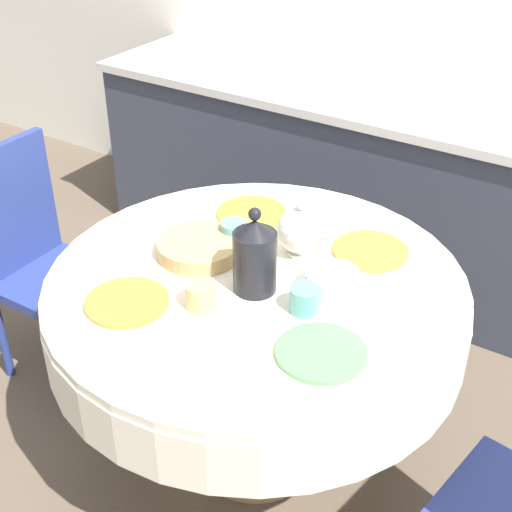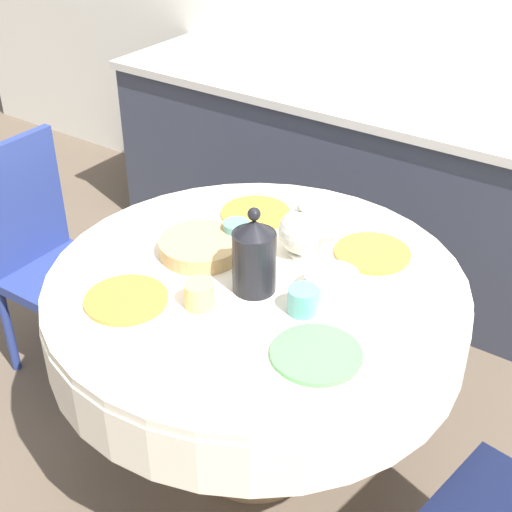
# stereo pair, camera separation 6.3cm
# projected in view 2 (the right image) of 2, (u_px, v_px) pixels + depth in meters

# --- Properties ---
(ground_plane) EXTENTS (12.00, 12.00, 0.00)m
(ground_plane) POSITION_uv_depth(u_px,v_px,m) (256.00, 454.00, 2.59)
(ground_plane) COLOR brown
(kitchen_counter) EXTENTS (3.24, 0.64, 0.90)m
(kitchen_counter) POSITION_uv_depth(u_px,v_px,m) (423.00, 202.00, 3.27)
(kitchen_counter) COLOR #383D4C
(kitchen_counter) RESTS_ON ground_plane
(dining_table) EXTENTS (1.30, 1.30, 0.77)m
(dining_table) POSITION_uv_depth(u_px,v_px,m) (256.00, 311.00, 2.24)
(dining_table) COLOR tan
(dining_table) RESTS_ON ground_plane
(chair_right) EXTENTS (0.40, 0.40, 0.96)m
(chair_right) POSITION_uv_depth(u_px,v_px,m) (46.00, 251.00, 2.78)
(chair_right) COLOR navy
(chair_right) RESTS_ON ground_plane
(plate_near_left) EXTENTS (0.24, 0.24, 0.01)m
(plate_near_left) POSITION_uv_depth(u_px,v_px,m) (126.00, 300.00, 2.07)
(plate_near_left) COLOR orange
(plate_near_left) RESTS_ON dining_table
(cup_near_left) EXTENTS (0.09, 0.09, 0.08)m
(cup_near_left) POSITION_uv_depth(u_px,v_px,m) (199.00, 295.00, 2.03)
(cup_near_left) COLOR #DBB766
(cup_near_left) RESTS_ON dining_table
(plate_near_right) EXTENTS (0.24, 0.24, 0.01)m
(plate_near_right) POSITION_uv_depth(u_px,v_px,m) (316.00, 354.00, 1.86)
(plate_near_right) COLOR #5BA85B
(plate_near_right) RESTS_ON dining_table
(cup_near_right) EXTENTS (0.09, 0.09, 0.08)m
(cup_near_right) POSITION_uv_depth(u_px,v_px,m) (303.00, 300.00, 2.01)
(cup_near_right) COLOR #5BA39E
(cup_near_right) RESTS_ON dining_table
(plate_far_left) EXTENTS (0.24, 0.24, 0.01)m
(plate_far_left) POSITION_uv_depth(u_px,v_px,m) (256.00, 213.00, 2.50)
(plate_far_left) COLOR yellow
(plate_far_left) RESTS_ON dining_table
(cup_far_left) EXTENTS (0.09, 0.09, 0.08)m
(cup_far_left) POSITION_uv_depth(u_px,v_px,m) (237.00, 233.00, 2.32)
(cup_far_left) COLOR #5BA39E
(cup_far_left) RESTS_ON dining_table
(plate_far_right) EXTENTS (0.24, 0.24, 0.01)m
(plate_far_right) POSITION_uv_depth(u_px,v_px,m) (372.00, 253.00, 2.28)
(plate_far_right) COLOR orange
(plate_far_right) RESTS_ON dining_table
(cup_far_right) EXTENTS (0.09, 0.09, 0.08)m
(cup_far_right) POSITION_uv_depth(u_px,v_px,m) (308.00, 244.00, 2.27)
(cup_far_right) COLOR white
(cup_far_right) RESTS_ON dining_table
(coffee_carafe) EXTENTS (0.13, 0.13, 0.27)m
(coffee_carafe) POSITION_uv_depth(u_px,v_px,m) (254.00, 256.00, 2.06)
(coffee_carafe) COLOR black
(coffee_carafe) RESTS_ON dining_table
(teapot) EXTENTS (0.20, 0.15, 0.19)m
(teapot) POSITION_uv_depth(u_px,v_px,m) (302.00, 232.00, 2.24)
(teapot) COLOR silver
(teapot) RESTS_ON dining_table
(bread_basket) EXTENTS (0.27, 0.27, 0.05)m
(bread_basket) POSITION_uv_depth(u_px,v_px,m) (201.00, 247.00, 2.28)
(bread_basket) COLOR tan
(bread_basket) RESTS_ON dining_table
(fruit_bowl) EXTENTS (0.16, 0.16, 0.07)m
(fruit_bowl) POSITION_uv_depth(u_px,v_px,m) (332.00, 285.00, 2.08)
(fruit_bowl) COLOR silver
(fruit_bowl) RESTS_ON dining_table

